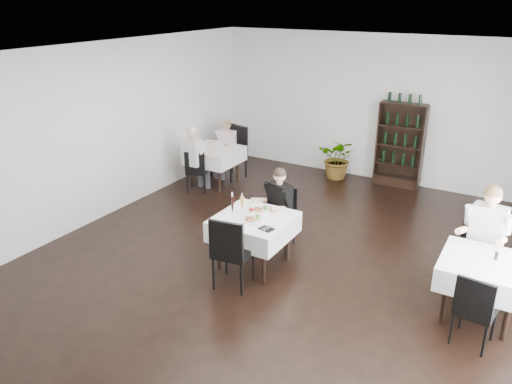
# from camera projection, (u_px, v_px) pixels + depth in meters

# --- Properties ---
(room_shell) EXTENTS (9.00, 9.00, 9.00)m
(room_shell) POSITION_uv_depth(u_px,v_px,m) (273.00, 172.00, 6.64)
(room_shell) COLOR black
(room_shell) RESTS_ON ground
(wine_shelf) EXTENTS (0.90, 0.28, 1.75)m
(wine_shelf) POSITION_uv_depth(u_px,v_px,m) (400.00, 146.00, 10.07)
(wine_shelf) COLOR black
(wine_shelf) RESTS_ON ground
(main_table) EXTENTS (1.03, 1.03, 0.77)m
(main_table) POSITION_uv_depth(u_px,v_px,m) (254.00, 226.00, 7.11)
(main_table) COLOR black
(main_table) RESTS_ON ground
(left_table) EXTENTS (0.98, 0.98, 0.77)m
(left_table) POSITION_uv_depth(u_px,v_px,m) (214.00, 155.00, 10.23)
(left_table) COLOR black
(left_table) RESTS_ON ground
(right_table) EXTENTS (0.98, 0.98, 0.77)m
(right_table) POSITION_uv_depth(u_px,v_px,m) (483.00, 272.00, 5.95)
(right_table) COLOR black
(right_table) RESTS_ON ground
(potted_tree) EXTENTS (0.87, 0.77, 0.90)m
(potted_tree) POSITION_uv_depth(u_px,v_px,m) (339.00, 158.00, 10.60)
(potted_tree) COLOR #2D5A1F
(potted_tree) RESTS_ON ground
(main_chair_far) EXTENTS (0.47, 0.48, 0.95)m
(main_chair_far) POSITION_uv_depth(u_px,v_px,m) (281.00, 213.00, 7.73)
(main_chair_far) COLOR black
(main_chair_far) RESTS_ON ground
(main_chair_near) EXTENTS (0.54, 0.54, 1.04)m
(main_chair_near) POSITION_uv_depth(u_px,v_px,m) (231.00, 249.00, 6.55)
(main_chair_near) COLOR black
(main_chair_near) RESTS_ON ground
(left_chair_far) EXTENTS (0.62, 0.62, 1.11)m
(left_chair_far) POSITION_uv_depth(u_px,v_px,m) (234.00, 148.00, 10.64)
(left_chair_far) COLOR black
(left_chair_far) RESTS_ON ground
(left_chair_near) EXTENTS (0.52, 0.52, 0.87)m
(left_chair_near) POSITION_uv_depth(u_px,v_px,m) (196.00, 169.00, 9.84)
(left_chair_near) COLOR black
(left_chair_near) RESTS_ON ground
(right_chair_far) EXTENTS (0.50, 0.51, 0.97)m
(right_chair_far) POSITION_uv_depth(u_px,v_px,m) (477.00, 247.00, 6.69)
(right_chair_far) COLOR black
(right_chair_far) RESTS_ON ground
(right_chair_near) EXTENTS (0.47, 0.47, 0.90)m
(right_chair_near) POSITION_uv_depth(u_px,v_px,m) (475.00, 307.00, 5.47)
(right_chair_near) COLOR black
(right_chair_near) RESTS_ON ground
(diner_main) EXTENTS (0.57, 0.61, 1.32)m
(diner_main) POSITION_uv_depth(u_px,v_px,m) (276.00, 203.00, 7.52)
(diner_main) COLOR #404048
(diner_main) RESTS_ON ground
(diner_left_far) EXTENTS (0.47, 0.48, 1.24)m
(diner_left_far) POSITION_uv_depth(u_px,v_px,m) (225.00, 144.00, 10.66)
(diner_left_far) COLOR #404048
(diner_left_far) RESTS_ON ground
(diner_left_near) EXTENTS (0.52, 0.53, 1.36)m
(diner_left_near) POSITION_uv_depth(u_px,v_px,m) (195.00, 154.00, 9.77)
(diner_left_near) COLOR #404048
(diner_left_near) RESTS_ON ground
(diner_right_far) EXTENTS (0.60, 0.62, 1.49)m
(diner_right_far) POSITION_uv_depth(u_px,v_px,m) (485.00, 233.00, 6.37)
(diner_right_far) COLOR #404048
(diner_right_far) RESTS_ON ground
(plate_far) EXTENTS (0.28, 0.28, 0.08)m
(plate_far) POSITION_uv_depth(u_px,v_px,m) (261.00, 210.00, 7.24)
(plate_far) COLOR white
(plate_far) RESTS_ON main_table
(plate_near) EXTENTS (0.34, 0.34, 0.09)m
(plate_near) POSITION_uv_depth(u_px,v_px,m) (253.00, 219.00, 6.93)
(plate_near) COLOR white
(plate_near) RESTS_ON main_table
(pilsner_dark) EXTENTS (0.08, 0.08, 0.33)m
(pilsner_dark) POSITION_uv_depth(u_px,v_px,m) (232.00, 205.00, 7.10)
(pilsner_dark) COLOR black
(pilsner_dark) RESTS_ON main_table
(pilsner_lager) EXTENTS (0.07, 0.07, 0.29)m
(pilsner_lager) POSITION_uv_depth(u_px,v_px,m) (242.00, 204.00, 7.18)
(pilsner_lager) COLOR gold
(pilsner_lager) RESTS_ON main_table
(coke_bottle) EXTENTS (0.06, 0.06, 0.24)m
(coke_bottle) POSITION_uv_depth(u_px,v_px,m) (251.00, 208.00, 7.11)
(coke_bottle) COLOR silver
(coke_bottle) RESTS_ON main_table
(napkin_cutlery) EXTENTS (0.22, 0.21, 0.02)m
(napkin_cutlery) POSITION_uv_depth(u_px,v_px,m) (266.00, 229.00, 6.69)
(napkin_cutlery) COLOR black
(napkin_cutlery) RESTS_ON main_table
(pepper_mill) EXTENTS (0.05, 0.05, 0.10)m
(pepper_mill) POSITION_uv_depth(u_px,v_px,m) (496.00, 256.00, 5.91)
(pepper_mill) COLOR black
(pepper_mill) RESTS_ON right_table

